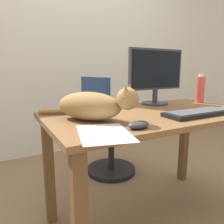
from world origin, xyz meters
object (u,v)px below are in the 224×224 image
keyboard (198,113)px  spray_bottle (200,89)px  office_chair (107,133)px  cat (93,105)px  monitor (156,75)px  computer_mouse (139,125)px

keyboard → spray_bottle: spray_bottle is taller
office_chair → cat: (-0.46, -0.75, 0.42)m
office_chair → cat: 0.98m
monitor → spray_bottle: bearing=-14.4°
office_chair → computer_mouse: (-0.35, -1.00, 0.35)m
cat → monitor: bearing=22.7°
keyboard → cat: cat is taller
keyboard → cat: 0.62m
office_chair → spray_bottle: 0.91m
office_chair → cat: office_chair is taller
office_chair → spray_bottle: bearing=-47.0°
keyboard → spray_bottle: size_ratio=1.90×
cat → keyboard: bearing=-16.1°
keyboard → computer_mouse: computer_mouse is taller
keyboard → cat: bearing=163.9°
computer_mouse → spray_bottle: 0.99m
office_chair → keyboard: bearing=-82.0°
computer_mouse → spray_bottle: (0.89, 0.41, 0.09)m
monitor → computer_mouse: size_ratio=4.36×
computer_mouse → spray_bottle: bearing=24.9°
spray_bottle → keyboard: bearing=-140.7°
cat → office_chair: bearing=58.3°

